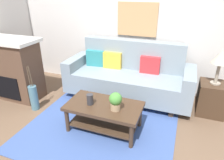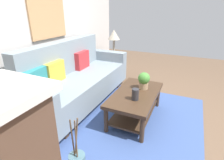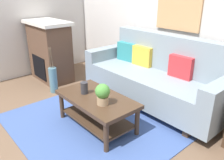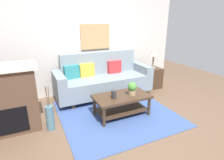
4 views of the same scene
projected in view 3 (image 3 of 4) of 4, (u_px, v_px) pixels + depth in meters
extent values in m
plane|color=brown|center=(70.00, 135.00, 2.93)|extent=(8.90, 8.90, 0.00)
cube|color=silver|center=(174.00, 14.00, 3.64)|extent=(4.90, 0.10, 2.70)
cube|color=silver|center=(19.00, 9.00, 4.46)|extent=(0.10, 4.96, 2.70)
cube|color=#3D5693|center=(101.00, 120.00, 3.23)|extent=(2.23, 2.17, 0.01)
cube|color=gray|center=(151.00, 85.00, 3.58)|extent=(1.95, 0.84, 0.40)
cube|color=gray|center=(166.00, 52.00, 3.60)|extent=(1.95, 0.20, 0.56)
cube|color=gray|center=(107.00, 63.00, 4.30)|extent=(0.20, 0.84, 0.60)
cube|color=gray|center=(220.00, 105.00, 2.79)|extent=(0.20, 0.84, 0.60)
cube|color=#422D1E|center=(114.00, 84.00, 4.29)|extent=(0.08, 0.74, 0.12)
cube|color=#422D1E|center=(201.00, 123.00, 3.07)|extent=(0.08, 0.74, 0.12)
cube|color=teal|center=(127.00, 52.00, 4.08)|extent=(0.37, 0.16, 0.32)
cube|color=gold|center=(143.00, 56.00, 3.82)|extent=(0.37, 0.14, 0.32)
cube|color=red|center=(181.00, 67.00, 3.30)|extent=(0.36, 0.13, 0.32)
cube|color=#422D1E|center=(97.00, 99.00, 2.97)|extent=(1.10, 0.60, 0.05)
cube|color=#422D1E|center=(97.00, 118.00, 3.07)|extent=(0.98, 0.50, 0.02)
cylinder|color=#422D1E|center=(62.00, 106.00, 3.24)|extent=(0.06, 0.06, 0.38)
cylinder|color=#422D1E|center=(106.00, 138.00, 2.55)|extent=(0.06, 0.06, 0.38)
cylinder|color=#422D1E|center=(91.00, 96.00, 3.54)|extent=(0.06, 0.06, 0.38)
cylinder|color=#422D1E|center=(137.00, 122.00, 2.86)|extent=(0.06, 0.06, 0.38)
cylinder|color=#2D2D33|center=(84.00, 88.00, 3.03)|extent=(0.10, 0.10, 0.16)
cylinder|color=tan|center=(103.00, 100.00, 2.76)|extent=(0.14, 0.14, 0.10)
sphere|color=#498C39|center=(103.00, 91.00, 2.72)|extent=(0.18, 0.18, 0.18)
cube|color=brown|center=(50.00, 53.00, 4.50)|extent=(0.90, 0.50, 1.10)
cube|color=black|center=(39.00, 67.00, 4.44)|extent=(0.52, 0.02, 0.44)
cube|color=silver|center=(47.00, 23.00, 4.29)|extent=(1.02, 0.58, 0.06)
cylinder|color=slate|center=(53.00, 80.00, 4.04)|extent=(0.14, 0.14, 0.45)
cylinder|color=brown|center=(52.00, 58.00, 3.87)|extent=(0.03, 0.05, 0.36)
cylinder|color=brown|center=(52.00, 58.00, 3.91)|extent=(0.03, 0.01, 0.36)
cylinder|color=brown|center=(50.00, 58.00, 3.88)|extent=(0.01, 0.02, 0.36)
cube|color=tan|center=(178.00, 9.00, 3.49)|extent=(0.77, 0.03, 0.62)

